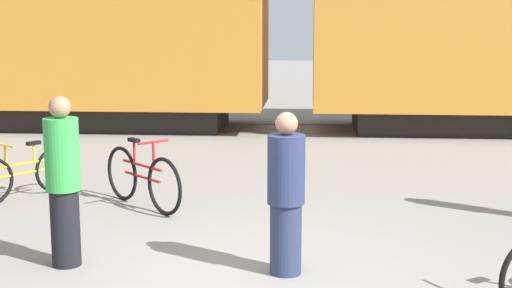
{
  "coord_description": "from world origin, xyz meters",
  "views": [
    {
      "loc": [
        0.48,
        -6.44,
        2.46
      ],
      "look_at": [
        -0.12,
        1.46,
        1.1
      ],
      "focal_mm": 50.0,
      "sensor_mm": 36.0,
      "label": 1
    }
  ],
  "objects_px": {
    "bicycle_yellow": "(24,174)",
    "person_in_navy": "(286,195)",
    "person_in_green": "(63,182)",
    "bicycle_maroon": "(142,178)"
  },
  "relations": [
    {
      "from": "bicycle_maroon",
      "to": "person_in_navy",
      "type": "distance_m",
      "value": 3.16
    },
    {
      "from": "bicycle_yellow",
      "to": "person_in_green",
      "type": "xyz_separation_m",
      "value": [
        1.54,
        -2.72,
        0.52
      ]
    },
    {
      "from": "bicycle_yellow",
      "to": "person_in_green",
      "type": "height_order",
      "value": "person_in_green"
    },
    {
      "from": "bicycle_maroon",
      "to": "person_in_navy",
      "type": "relative_size",
      "value": 0.82
    },
    {
      "from": "bicycle_yellow",
      "to": "person_in_navy",
      "type": "xyz_separation_m",
      "value": [
        3.78,
        -2.78,
        0.45
      ]
    },
    {
      "from": "bicycle_maroon",
      "to": "person_in_green",
      "type": "distance_m",
      "value": 2.41
    },
    {
      "from": "bicycle_maroon",
      "to": "person_in_green",
      "type": "height_order",
      "value": "person_in_green"
    },
    {
      "from": "person_in_green",
      "to": "person_in_navy",
      "type": "height_order",
      "value": "person_in_green"
    },
    {
      "from": "bicycle_yellow",
      "to": "person_in_green",
      "type": "bearing_deg",
      "value": -60.48
    },
    {
      "from": "bicycle_yellow",
      "to": "person_in_green",
      "type": "distance_m",
      "value": 3.17
    }
  ]
}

